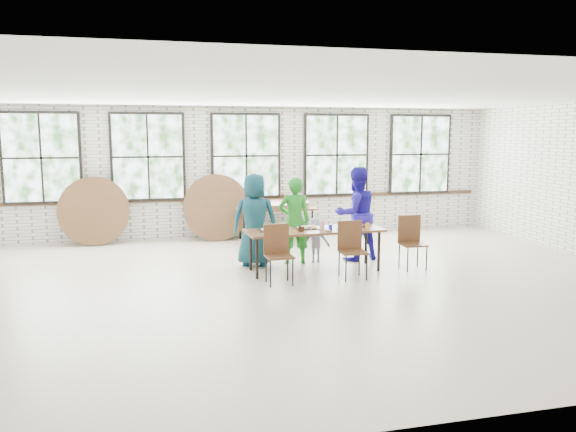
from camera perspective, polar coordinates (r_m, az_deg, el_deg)
name	(u,v)px	position (r m, az deg, el deg)	size (l,w,h in m)	color
room	(246,158)	(13.06, -4.28, 5.90)	(12.00, 12.00, 12.00)	beige
dining_table	(315,232)	(9.77, 2.72, -1.65)	(2.44, 0.92, 0.74)	brown
chair_near_left	(278,249)	(9.02, -1.06, -3.34)	(0.43, 0.42, 0.95)	#54321C
chair_near_right	(351,244)	(9.41, 6.44, -2.89)	(0.43, 0.42, 0.95)	#54321C
chair_spare	(411,237)	(10.22, 12.40, -2.14)	(0.44, 0.43, 0.95)	#54321C
adult_teal	(255,220)	(10.16, -3.39, -0.39)	(0.83, 0.54, 1.69)	#164A55
adult_green	(294,221)	(10.32, 0.66, -0.47)	(0.59, 0.38, 1.61)	#228122
toddler	(316,240)	(10.50, 2.84, -2.46)	(0.54, 0.31, 0.84)	#1A1646
adult_blue	(356,214)	(10.67, 6.92, 0.22)	(0.86, 0.67, 1.77)	#201598
storage_table	(276,209)	(12.69, -1.24, 0.67)	(1.87, 0.93, 0.74)	brown
tabletop_clutter	(321,228)	(9.76, 3.34, -1.22)	(1.94, 0.62, 0.11)	black
round_tops_stacked	(276,204)	(12.67, -1.24, 1.20)	(1.50, 1.50, 0.13)	brown
round_tops_leaning	(177,209)	(12.69, -11.20, 0.73)	(4.15, 0.47, 1.48)	brown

